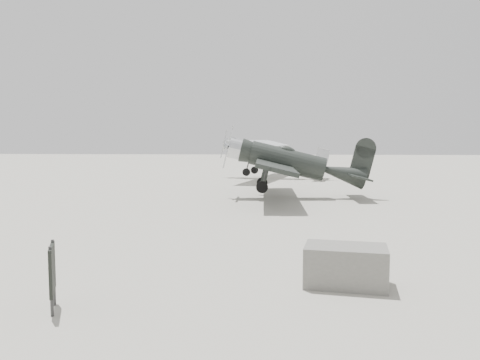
% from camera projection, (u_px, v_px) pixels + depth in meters
% --- Properties ---
extents(ground, '(160.00, 160.00, 0.00)m').
position_uv_depth(ground, '(259.00, 227.00, 17.02)').
color(ground, '#A29F8F').
rests_on(ground, ground).
extents(lowwing_monoplane, '(7.95, 11.03, 3.58)m').
position_uv_depth(lowwing_monoplane, '(294.00, 163.00, 25.14)').
color(lowwing_monoplane, black).
rests_on(lowwing_monoplane, ground).
extents(highwing_monoplane, '(8.84, 12.35, 3.49)m').
position_uv_depth(highwing_monoplane, '(269.00, 151.00, 37.87)').
color(highwing_monoplane, '#A5A8AA').
rests_on(highwing_monoplane, ground).
extents(equipment_block, '(1.90, 1.36, 0.87)m').
position_uv_depth(equipment_block, '(346.00, 266.00, 10.14)').
color(equipment_block, slate).
rests_on(equipment_block, ground).
extents(sign_board, '(0.38, 0.84, 1.28)m').
position_uv_depth(sign_board, '(52.00, 270.00, 8.61)').
color(sign_board, '#333333').
rests_on(sign_board, ground).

